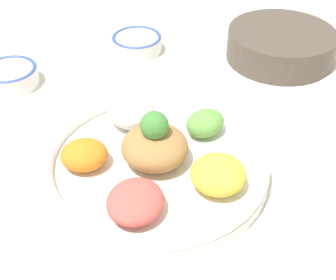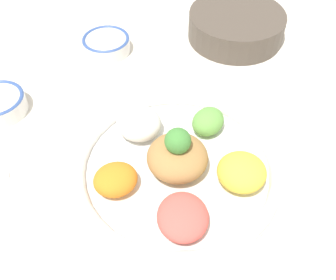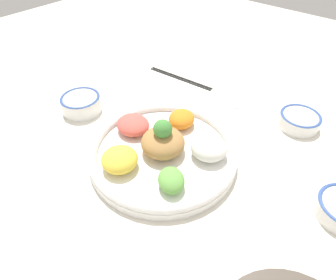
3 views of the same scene
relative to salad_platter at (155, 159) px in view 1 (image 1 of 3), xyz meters
The scene contains 5 objects.
ground_plane 0.06m from the salad_platter, 139.63° to the right, with size 2.40×2.40×0.00m, color silver.
salad_platter is the anchor object (origin of this frame).
rice_bowl_blue 0.37m from the salad_platter, 73.51° to the right, with size 0.10×0.10×0.03m.
sauce_bowl_dark 0.37m from the salad_platter, 31.64° to the right, with size 0.10×0.10×0.04m.
side_serving_bowl 0.42m from the salad_platter, 116.55° to the right, with size 0.21×0.21×0.06m.
Camera 1 is at (-0.06, 0.53, 0.48)m, focal length 50.00 mm.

